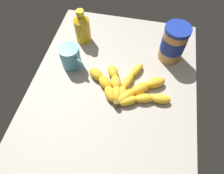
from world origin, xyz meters
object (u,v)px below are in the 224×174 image
object	(u,v)px
peanut_butter_jar	(173,43)
honey_bottle	(82,28)
banana_bunch	(126,87)
coffee_mug	(71,57)

from	to	relation	value
peanut_butter_jar	honey_bottle	size ratio (longest dim) A/B	1.03
banana_bunch	honey_bottle	xyz separation A→B (cm)	(-21.63, -22.26, 4.84)
peanut_butter_jar	coffee_mug	world-z (taller)	peanut_butter_jar
peanut_butter_jar	coffee_mug	distance (cm)	39.27
peanut_butter_jar	coffee_mug	xyz separation A→B (cm)	(12.33, -37.17, -2.97)
honey_bottle	banana_bunch	bearing A→B (deg)	45.82
banana_bunch	coffee_mug	bearing A→B (deg)	-107.34
peanut_butter_jar	honey_bottle	world-z (taller)	peanut_butter_jar
honey_bottle	coffee_mug	bearing A→B (deg)	-2.01
banana_bunch	peanut_butter_jar	size ratio (longest dim) A/B	2.10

